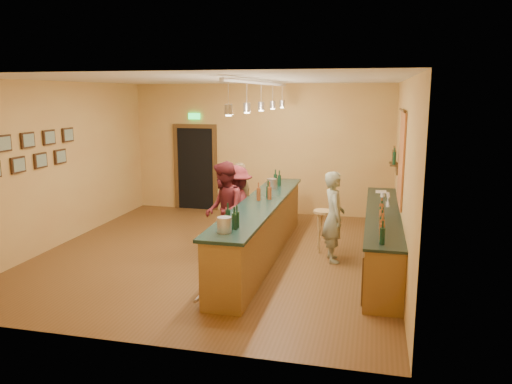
% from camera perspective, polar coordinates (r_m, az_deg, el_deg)
% --- Properties ---
extents(floor, '(7.00, 7.00, 0.00)m').
position_cam_1_polar(floor, '(9.46, -4.31, -7.08)').
color(floor, brown).
rests_on(floor, ground).
extents(ceiling, '(6.50, 7.00, 0.02)m').
position_cam_1_polar(ceiling, '(8.99, -4.61, 12.68)').
color(ceiling, silver).
rests_on(ceiling, wall_back).
extents(wall_back, '(6.50, 0.02, 3.20)m').
position_cam_1_polar(wall_back, '(12.44, 0.48, 4.91)').
color(wall_back, '#BC8546').
rests_on(wall_back, floor).
extents(wall_front, '(6.50, 0.02, 3.20)m').
position_cam_1_polar(wall_front, '(5.92, -14.84, -2.49)').
color(wall_front, '#BC8546').
rests_on(wall_front, floor).
extents(wall_left, '(0.02, 7.00, 3.20)m').
position_cam_1_polar(wall_left, '(10.54, -21.55, 2.99)').
color(wall_left, '#BC8546').
rests_on(wall_left, floor).
extents(wall_right, '(0.02, 7.00, 3.20)m').
position_cam_1_polar(wall_right, '(8.68, 16.45, 1.70)').
color(wall_right, '#BC8546').
rests_on(wall_right, floor).
extents(doorway, '(1.15, 0.09, 2.48)m').
position_cam_1_polar(doorway, '(12.96, -6.91, 2.97)').
color(doorway, black).
rests_on(doorway, wall_back).
extents(tapestry, '(0.03, 1.40, 1.60)m').
position_cam_1_polar(tapestry, '(9.04, 16.29, 3.68)').
color(tapestry, '#AA3422').
rests_on(tapestry, wall_right).
extents(bottle_shelf, '(0.17, 0.55, 0.54)m').
position_cam_1_polar(bottle_shelf, '(10.54, 15.54, 3.72)').
color(bottle_shelf, '#432914').
rests_on(bottle_shelf, wall_right).
extents(picture_grid, '(0.06, 2.20, 0.70)m').
position_cam_1_polar(picture_grid, '(9.88, -23.97, 4.35)').
color(picture_grid, '#382111').
rests_on(picture_grid, wall_left).
extents(back_counter, '(0.60, 4.55, 1.27)m').
position_cam_1_polar(back_counter, '(9.08, 14.24, -4.98)').
color(back_counter, brown).
rests_on(back_counter, floor).
extents(tasting_bar, '(0.73, 5.10, 1.38)m').
position_cam_1_polar(tasting_bar, '(9.08, 0.55, -3.84)').
color(tasting_bar, brown).
rests_on(tasting_bar, floor).
extents(pendant_track, '(0.11, 4.60, 0.50)m').
position_cam_1_polar(pendant_track, '(8.77, 0.60, 11.33)').
color(pendant_track, silver).
rests_on(pendant_track, ceiling).
extents(bartender, '(0.54, 0.68, 1.63)m').
position_cam_1_polar(bartender, '(8.96, 8.87, -2.81)').
color(bartender, gray).
rests_on(bartender, floor).
extents(customer_a, '(0.92, 1.04, 1.78)m').
position_cam_1_polar(customer_a, '(8.99, -3.67, -2.15)').
color(customer_a, '#59191E').
rests_on(customer_a, floor).
extents(customer_b, '(0.45, 0.99, 1.66)m').
position_cam_1_polar(customer_b, '(9.73, -1.79, -1.46)').
color(customer_b, '#997A51').
rests_on(customer_b, floor).
extents(customer_c, '(0.93, 1.20, 1.64)m').
position_cam_1_polar(customer_c, '(9.46, -2.27, -1.90)').
color(customer_c, '#59191E').
rests_on(customer_c, floor).
extents(bar_stool, '(0.38, 0.38, 0.79)m').
position_cam_1_polar(bar_stool, '(9.54, 7.73, -2.93)').
color(bar_stool, '#9E7647').
rests_on(bar_stool, floor).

